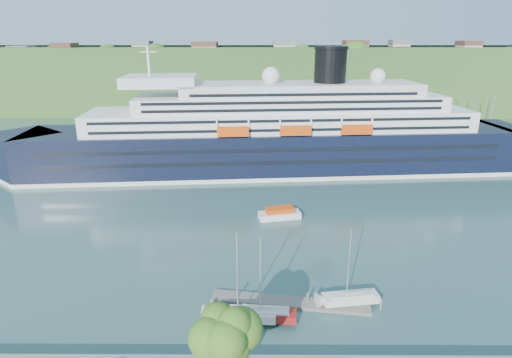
{
  "coord_description": "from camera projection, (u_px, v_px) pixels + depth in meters",
  "views": [
    {
      "loc": [
        -0.18,
        -30.61,
        27.87
      ],
      "look_at": [
        -0.5,
        30.0,
        7.57
      ],
      "focal_mm": 30.0,
      "sensor_mm": 36.0,
      "label": 1
    }
  ],
  "objects": [
    {
      "name": "tender_launch",
      "position": [
        279.0,
        213.0,
        68.55
      ],
      "size": [
        7.1,
        3.69,
        1.87
      ],
      "primitive_type": null,
      "rotation": [
        0.0,
        0.0,
        0.21
      ],
      "color": "#D7440C",
      "rests_on": "ground"
    },
    {
      "name": "cruise_ship",
      "position": [
        271.0,
        111.0,
        89.45
      ],
      "size": [
        117.02,
        26.56,
        26.05
      ],
      "primitive_type": null,
      "rotation": [
        0.0,
        0.0,
        0.08
      ],
      "color": "black",
      "rests_on": "ground"
    },
    {
      "name": "sailboat_white_near",
      "position": [
        243.0,
        282.0,
        42.29
      ],
      "size": [
        7.47,
        2.39,
        9.54
      ],
      "primitive_type": null,
      "rotation": [
        0.0,
        0.0,
        -0.05
      ],
      "color": "silver",
      "rests_on": "ground"
    },
    {
      "name": "quay_coping",
      "position": [
        260.0,
        358.0,
        37.32
      ],
      "size": [
        220.0,
        0.5,
        0.3
      ],
      "primitive_type": "cube",
      "color": "slate",
      "rests_on": "promenade"
    },
    {
      "name": "promenade_tree",
      "position": [
        224.0,
        353.0,
        31.68
      ],
      "size": [
        5.54,
        5.54,
        9.17
      ],
      "primitive_type": null,
      "color": "#356219",
      "rests_on": "promenade"
    },
    {
      "name": "floating_pontoon",
      "position": [
        290.0,
        302.0,
        46.78
      ],
      "size": [
        17.54,
        4.53,
        0.39
      ],
      "primitive_type": null,
      "rotation": [
        0.0,
        0.0,
        -0.14
      ],
      "color": "gray",
      "rests_on": "ground"
    },
    {
      "name": "far_hillside",
      "position": [
        259.0,
        78.0,
        171.56
      ],
      "size": [
        400.0,
        50.0,
        24.0
      ],
      "primitive_type": "cube",
      "color": "#2E5923",
      "rests_on": "ground"
    },
    {
      "name": "sailboat_white_far",
      "position": [
        353.0,
        270.0,
        45.26
      ],
      "size": [
        6.94,
        2.84,
        8.71
      ],
      "primitive_type": null,
      "rotation": [
        0.0,
        0.0,
        0.15
      ],
      "color": "silver",
      "rests_on": "ground"
    },
    {
      "name": "sailboat_red",
      "position": [
        265.0,
        283.0,
        42.44
      ],
      "size": [
        7.22,
        2.62,
        9.12
      ],
      "primitive_type": null,
      "rotation": [
        0.0,
        0.0,
        -0.09
      ],
      "color": "maroon",
      "rests_on": "ground"
    }
  ]
}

